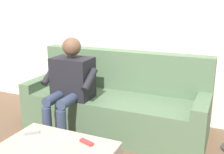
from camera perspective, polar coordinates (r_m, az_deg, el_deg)
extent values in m
cube|color=silver|center=(3.54, 4.22, 11.42)|extent=(4.95, 0.06, 2.49)
cube|color=#516B4C|center=(3.18, -0.27, -8.15)|extent=(1.84, 0.59, 0.44)
cube|color=#516B4C|center=(3.43, 2.39, -2.06)|extent=(2.14, 0.19, 0.92)
cube|color=#516B4C|center=(2.93, 18.06, -9.89)|extent=(0.15, 0.59, 0.56)
cube|color=#516B4C|center=(3.65, -14.72, -4.53)|extent=(0.15, 0.59, 0.56)
cube|color=black|center=(3.09, -8.21, -0.16)|extent=(0.44, 0.30, 0.46)
sphere|color=brown|center=(3.01, -8.47, 6.32)|extent=(0.20, 0.20, 0.20)
cylinder|color=#333D56|center=(2.94, -8.60, -4.61)|extent=(0.11, 0.39, 0.11)
cylinder|color=#333D56|center=(3.03, -11.49, -4.10)|extent=(0.11, 0.39, 0.11)
cylinder|color=#333D56|center=(2.89, -10.48, -10.96)|extent=(0.10, 0.10, 0.44)
cylinder|color=#333D56|center=(2.99, -13.39, -10.22)|extent=(0.10, 0.10, 0.44)
cylinder|color=black|center=(2.89, -4.74, -0.56)|extent=(0.08, 0.27, 0.22)
cylinder|color=black|center=(3.16, -12.95, 0.50)|extent=(0.08, 0.27, 0.22)
cube|color=gray|center=(2.52, -16.47, -11.12)|extent=(0.12, 0.11, 0.02)
cube|color=#B73333|center=(2.28, -5.35, -13.48)|extent=(0.14, 0.08, 0.02)
cube|color=white|center=(2.44, -10.55, -11.61)|extent=(0.13, 0.07, 0.03)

